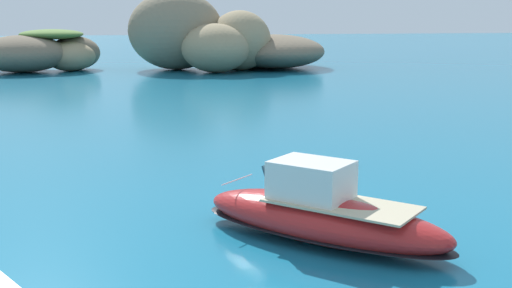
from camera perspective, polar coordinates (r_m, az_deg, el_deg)
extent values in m
ellipsoid|color=#84755B|center=(73.49, -7.11, 9.94)|extent=(10.85, 10.51, 8.67)
ellipsoid|color=#84755B|center=(79.06, -0.37, 8.32)|extent=(13.48, 14.34, 3.72)
ellipsoid|color=#9E8966|center=(71.98, -1.43, 9.15)|extent=(6.78, 8.80, 6.55)
ellipsoid|color=#756651|center=(75.35, 1.68, 8.21)|extent=(13.61, 16.35, 3.83)
ellipsoid|color=#9E8966|center=(69.27, -3.62, 8.47)|extent=(8.14, 9.48, 5.17)
ellipsoid|color=#756651|center=(73.89, -19.95, 7.52)|extent=(13.31, 13.31, 3.93)
ellipsoid|color=#756651|center=(75.66, -15.73, 7.77)|extent=(7.71, 7.76, 3.73)
ellipsoid|color=#9E8966|center=(73.84, -16.12, 7.46)|extent=(7.62, 7.60, 3.19)
ellipsoid|color=olive|center=(74.72, -17.65, 9.24)|extent=(6.82, 6.20, 1.10)
ellipsoid|color=red|center=(17.62, 5.91, -6.65)|extent=(6.70, 6.65, 1.24)
ellipsoid|color=black|center=(17.71, 5.89, -7.51)|extent=(6.84, 6.79, 0.15)
cube|color=#C6B793|center=(17.23, 7.55, -5.28)|extent=(4.15, 4.12, 0.06)
cube|color=silver|center=(17.49, 4.93, -3.14)|extent=(2.52, 2.51, 1.02)
cube|color=#2D4756|center=(17.97, 2.04, -2.38)|extent=(1.16, 1.18, 0.54)
cylinder|color=silver|center=(18.86, -1.68, -3.16)|extent=(1.10, 1.11, 0.04)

